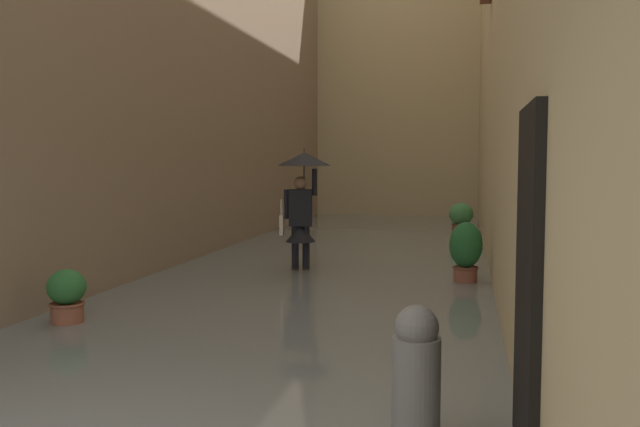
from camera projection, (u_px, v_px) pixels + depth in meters
The scene contains 8 objects.
ground_plane at pixel (343, 261), 12.79m from camera, with size 60.00×60.00×0.00m, color #605B56.
flood_water at pixel (343, 259), 12.78m from camera, with size 6.02×25.82×0.08m, color slate.
building_facade_far at pixel (400, 45), 22.89m from camera, with size 8.82×1.80×11.46m, color tan.
person_wading at pixel (302, 191), 11.25m from camera, with size 0.89×0.89×2.08m.
potted_plant_far_right at pixel (67, 297), 7.61m from camera, with size 0.42×0.42×0.68m.
potted_plant_near_left at pixel (466, 251), 10.17m from camera, with size 0.49×0.49×0.97m.
potted_plant_mid_left at pixel (461, 219), 16.34m from camera, with size 0.57×0.57×0.87m.
mooring_bollard at pixel (416, 383), 4.27m from camera, with size 0.30×0.30×0.99m.
Camera 1 is at (-2.21, 2.58, 1.88)m, focal length 38.56 mm.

